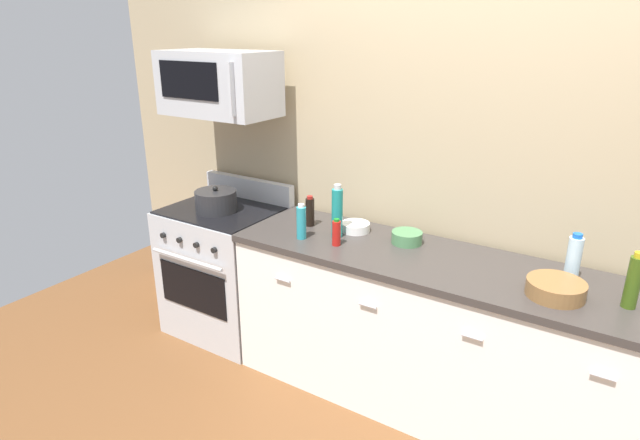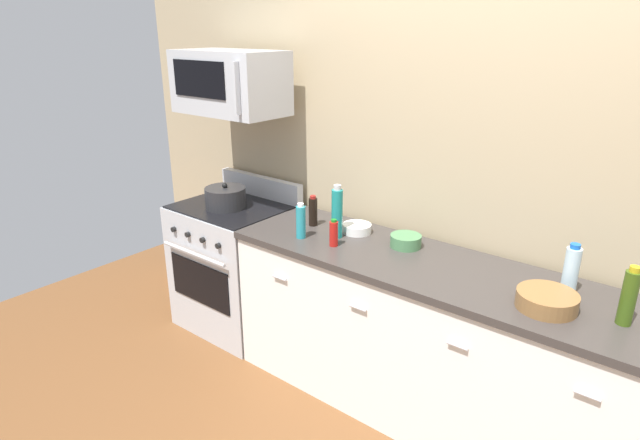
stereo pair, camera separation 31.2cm
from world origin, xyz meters
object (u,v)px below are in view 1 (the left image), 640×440
(bottle_olive_oil, at_px, (633,281))
(bottle_soy_sauce_dark, at_px, (310,212))
(stockpot, at_px, (216,201))
(microwave, at_px, (219,83))
(bottle_sparkling_teal, at_px, (337,212))
(bottle_dish_soap, at_px, (301,222))
(bottle_hot_sauce_red, at_px, (336,233))
(bowl_white_ceramic, at_px, (355,227))
(bowl_wooden_salad, at_px, (556,288))
(bottle_water_clear, at_px, (574,258))
(range_oven, at_px, (226,269))
(bowl_green_glaze, at_px, (407,237))

(bottle_olive_oil, bearing_deg, bottle_soy_sauce_dark, 177.26)
(stockpot, bearing_deg, microwave, 89.87)
(bottle_sparkling_teal, bearing_deg, stockpot, -176.97)
(bottle_dish_soap, height_order, bottle_olive_oil, bottle_olive_oil)
(bottle_hot_sauce_red, bearing_deg, bowl_white_ceramic, 93.65)
(bottle_hot_sauce_red, height_order, bowl_wooden_salad, bottle_hot_sauce_red)
(microwave, height_order, bottle_olive_oil, microwave)
(bowl_white_ceramic, bearing_deg, microwave, -174.88)
(bottle_hot_sauce_red, relative_size, bottle_water_clear, 0.65)
(range_oven, xyz_separation_m, bottle_soy_sauce_dark, (0.68, 0.06, 0.54))
(bottle_dish_soap, xyz_separation_m, bottle_soy_sauce_dark, (-0.07, 0.20, -0.01))
(bottle_dish_soap, xyz_separation_m, bottle_hot_sauce_red, (0.22, 0.02, -0.03))
(bowl_wooden_salad, bearing_deg, bottle_hot_sauce_red, -178.68)
(bottle_water_clear, relative_size, bowl_white_ceramic, 1.40)
(bottle_water_clear, relative_size, bowl_wooden_salad, 0.93)
(microwave, xyz_separation_m, bowl_wooden_salad, (2.14, -0.14, -0.79))
(range_oven, height_order, bottle_water_clear, bottle_water_clear)
(bowl_white_ceramic, bearing_deg, bottle_olive_oil, -6.02)
(microwave, relative_size, bottle_dish_soap, 3.51)
(microwave, height_order, bottle_soy_sauce_dark, microwave)
(bottle_dish_soap, distance_m, bowl_white_ceramic, 0.35)
(bottle_olive_oil, relative_size, bowl_white_ceramic, 1.51)
(bottle_water_clear, bearing_deg, range_oven, -176.74)
(bottle_olive_oil, bearing_deg, range_oven, 179.43)
(bottle_soy_sauce_dark, xyz_separation_m, bowl_white_ceramic, (0.28, 0.07, -0.06))
(bottle_sparkling_teal, height_order, bowl_green_glaze, bottle_sparkling_teal)
(range_oven, height_order, bowl_white_ceramic, range_oven)
(bottle_water_clear, height_order, bowl_white_ceramic, bottle_water_clear)
(range_oven, height_order, bowl_wooden_salad, range_oven)
(bottle_dish_soap, distance_m, bowl_wooden_salad, 1.39)
(bottle_olive_oil, xyz_separation_m, bottle_hot_sauce_red, (-1.46, -0.10, -0.05))
(bowl_wooden_salad, distance_m, bowl_white_ceramic, 1.20)
(bottle_sparkling_teal, bearing_deg, bottle_soy_sauce_dark, 164.50)
(range_oven, bearing_deg, bowl_wooden_salad, -2.50)
(bottle_dish_soap, xyz_separation_m, bottle_olive_oil, (1.68, 0.12, 0.02))
(bottle_hot_sauce_red, distance_m, bottle_water_clear, 1.22)
(range_oven, distance_m, bowl_green_glaze, 1.40)
(microwave, bearing_deg, bowl_white_ceramic, 5.12)
(range_oven, distance_m, bowl_white_ceramic, 1.09)
(microwave, height_order, bottle_dish_soap, microwave)
(bottle_olive_oil, distance_m, bottle_hot_sauce_red, 1.46)
(bowl_green_glaze, relative_size, stockpot, 0.63)
(bottle_dish_soap, relative_size, bowl_white_ceramic, 1.22)
(bottle_soy_sauce_dark, relative_size, bowl_white_ceramic, 1.11)
(bowl_wooden_salad, bearing_deg, bottle_soy_sauce_dark, 174.01)
(bottle_olive_oil, height_order, bowl_green_glaze, bottle_olive_oil)
(bottle_dish_soap, distance_m, bottle_soy_sauce_dark, 0.22)
(bowl_white_ceramic, distance_m, stockpot, 0.98)
(bottle_hot_sauce_red, relative_size, stockpot, 0.57)
(range_oven, height_order, bottle_dish_soap, bottle_dish_soap)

